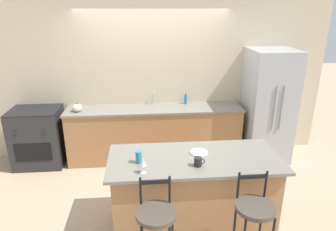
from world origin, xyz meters
The scene contains 15 objects.
ground_plane centered at (0.00, 0.00, 0.00)m, with size 18.00×18.00×0.00m, color tan.
wall_back centered at (0.00, 0.64, 1.35)m, with size 6.00×0.07×2.70m.
back_counter centered at (0.00, 0.35, 0.47)m, with size 2.95×0.62×0.93m.
sink_faucet centered at (0.00, 0.53, 1.07)m, with size 0.02×0.13×0.22m.
kitchen_island centered at (0.38, -1.41, 0.46)m, with size 1.98×0.86×0.91m.
refrigerator centered at (1.91, 0.23, 0.95)m, with size 0.73×0.79×1.89m.
oven_range centered at (-1.94, 0.30, 0.49)m, with size 0.78×0.65×0.97m.
bar_stool_near centered at (-0.10, -2.10, 0.59)m, with size 0.39×0.39×1.02m.
bar_stool_far centered at (0.86, -2.09, 0.59)m, with size 0.39×0.39×1.02m.
dinner_plate centered at (0.45, -1.30, 0.92)m, with size 0.22×0.22×0.02m.
wine_glass centered at (-0.21, -1.69, 1.03)m, with size 0.07×0.07×0.17m.
coffee_mug centered at (0.39, -1.60, 0.96)m, with size 0.12×0.08×0.10m.
tumbler_cup centered at (-0.25, -1.47, 0.98)m, with size 0.07×0.07×0.14m.
pumpkin_decoration centered at (-1.25, 0.26, 1.00)m, with size 0.16×0.16×0.15m.
soap_bottle centered at (0.55, 0.51, 1.01)m, with size 0.05×0.05×0.18m.
Camera 1 is at (-0.19, -4.42, 2.53)m, focal length 32.00 mm.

